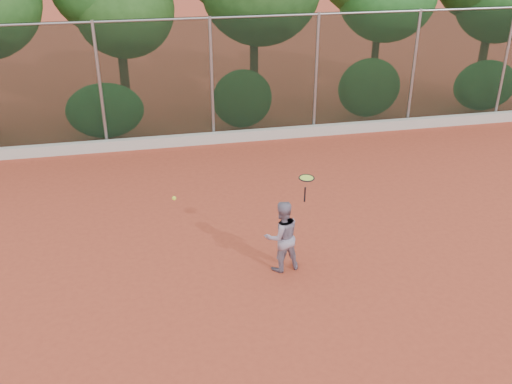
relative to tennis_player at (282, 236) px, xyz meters
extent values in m
plane|color=#A33D26|center=(-0.32, -0.24, -0.69)|extent=(80.00, 80.00, 0.00)
cube|color=beige|center=(-0.32, 6.58, -0.54)|extent=(24.00, 0.20, 0.30)
imported|color=gray|center=(0.00, 0.00, 0.00)|extent=(0.75, 0.63, 1.38)
cube|color=black|center=(-0.32, 6.76, 1.06)|extent=(24.00, 0.01, 3.50)
cylinder|color=gray|center=(-0.32, 6.76, 2.76)|extent=(24.00, 0.06, 0.06)
cylinder|color=gray|center=(-3.32, 6.76, 1.06)|extent=(0.09, 0.09, 3.50)
cylinder|color=gray|center=(-0.32, 6.76, 1.06)|extent=(0.09, 0.09, 3.50)
cylinder|color=gray|center=(2.68, 6.76, 1.06)|extent=(0.09, 0.09, 3.50)
cylinder|color=gray|center=(5.68, 6.76, 1.06)|extent=(0.09, 0.09, 3.50)
cylinder|color=gray|center=(8.68, 6.76, 1.06)|extent=(0.09, 0.09, 3.50)
cylinder|color=#462B1B|center=(-2.72, 9.06, 0.51)|extent=(0.28, 0.28, 2.40)
ellipsoid|color=#244F1B|center=(-2.52, 8.96, 2.71)|extent=(2.90, 2.40, 2.80)
cylinder|color=#402718|center=(1.28, 8.76, 0.81)|extent=(0.26, 0.26, 3.00)
cylinder|color=#3D2817|center=(5.38, 8.96, 0.66)|extent=(0.24, 0.24, 2.70)
cylinder|color=#49301C|center=(9.08, 8.56, 0.56)|extent=(0.28, 0.28, 2.50)
ellipsoid|color=#2D712B|center=(-3.32, 7.56, 0.16)|extent=(2.20, 1.16, 1.60)
ellipsoid|color=#2E5E24|center=(0.68, 7.56, 0.26)|extent=(1.80, 1.04, 1.76)
ellipsoid|color=#356D29|center=(4.68, 7.56, 0.36)|extent=(2.00, 1.10, 1.84)
ellipsoid|color=#2C6D29|center=(8.68, 7.56, 0.21)|extent=(2.16, 1.12, 1.64)
cylinder|color=black|center=(0.40, -0.01, 0.81)|extent=(0.03, 0.04, 0.29)
torus|color=black|center=(0.40, -0.07, 1.16)|extent=(0.31, 0.31, 0.03)
cylinder|color=#BAE041|center=(0.40, -0.07, 1.16)|extent=(0.26, 0.26, 0.01)
sphere|color=#D2E734|center=(-1.88, 0.04, 0.95)|extent=(0.07, 0.07, 0.07)
camera|label=1|loc=(-2.27, -8.62, 5.31)|focal=40.00mm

